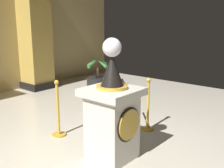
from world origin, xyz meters
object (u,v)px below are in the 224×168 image
stanchion_far (58,117)px  potted_palm_right (97,84)px  pedestal_clock (112,114)px  stanchion_near (148,112)px

stanchion_far → potted_palm_right: potted_palm_right is taller
pedestal_clock → potted_palm_right: pedestal_clock is taller
pedestal_clock → potted_palm_right: bearing=46.6°
pedestal_clock → stanchion_near: bearing=8.4°
pedestal_clock → stanchion_near: size_ratio=1.78×
stanchion_far → potted_palm_right: (2.41, 1.33, -0.05)m
pedestal_clock → stanchion_far: (0.00, 1.22, -0.33)m
stanchion_near → stanchion_far: size_ratio=0.99×
pedestal_clock → stanchion_near: (1.21, 0.18, -0.34)m
pedestal_clock → stanchion_near: 1.27m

